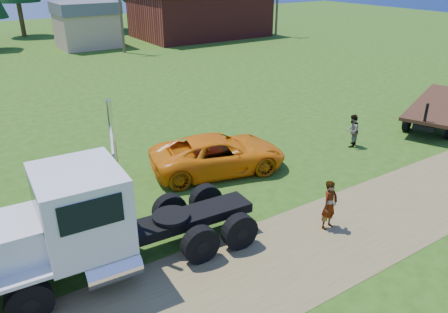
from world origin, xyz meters
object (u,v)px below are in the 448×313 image
white_semi_tractor (87,223)px  spectator_a (330,205)px  orange_pickup (218,154)px  flatbed_trailer (439,107)px

white_semi_tractor → spectator_a: (7.61, -2.15, -0.81)m
white_semi_tractor → orange_pickup: white_semi_tractor is taller
white_semi_tractor → orange_pickup: 7.89m
white_semi_tractor → flatbed_trailer: size_ratio=0.99×
flatbed_trailer → white_semi_tractor: bearing=164.3°
orange_pickup → spectator_a: 5.96m
white_semi_tractor → flatbed_trailer: white_semi_tractor is taller
white_semi_tractor → flatbed_trailer: 21.20m
orange_pickup → spectator_a: (0.74, -5.91, 0.08)m
spectator_a → orange_pickup: bearing=88.6°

